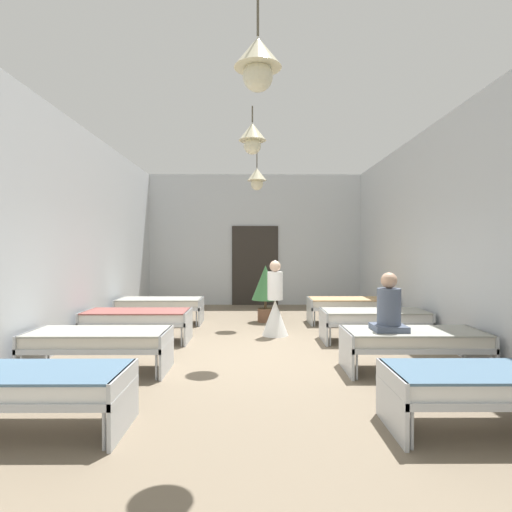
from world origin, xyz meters
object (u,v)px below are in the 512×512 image
at_px(bed_left_row_3, 160,304).
at_px(bed_left_row_0, 23,385).
at_px(nurse_near_aisle, 275,308).
at_px(potted_plant, 265,286).
at_px(bed_right_row_0, 491,384).
at_px(patient_seated_primary, 389,309).
at_px(bed_left_row_1, 99,340).
at_px(bed_left_row_2, 137,318).
at_px(bed_right_row_3, 350,304).
at_px(bed_right_row_2, 374,318).
at_px(bed_right_row_1, 413,340).

bearing_deg(bed_left_row_3, bed_left_row_0, -90.00).
bearing_deg(nurse_near_aisle, bed_left_row_3, 21.84).
bearing_deg(bed_left_row_0, potted_plant, 67.88).
relative_size(bed_right_row_0, patient_seated_primary, 2.38).
height_order(bed_left_row_3, potted_plant, potted_plant).
distance_m(bed_left_row_0, potted_plant, 6.39).
bearing_deg(bed_left_row_1, bed_left_row_2, 90.00).
relative_size(bed_right_row_3, patient_seated_primary, 2.38).
bearing_deg(bed_left_row_2, potted_plant, 41.24).
bearing_deg(potted_plant, bed_right_row_3, -6.04).
distance_m(bed_left_row_2, bed_left_row_3, 1.90).
height_order(bed_right_row_0, bed_right_row_2, same).
xyz_separation_m(bed_right_row_2, bed_left_row_3, (-4.33, 1.90, 0.00)).
xyz_separation_m(bed_left_row_0, bed_left_row_1, (0.00, 1.90, 0.00)).
height_order(bed_left_row_3, nurse_near_aisle, nurse_near_aisle).
relative_size(bed_left_row_1, bed_left_row_2, 1.00).
bearing_deg(bed_left_row_1, potted_plant, 59.06).
xyz_separation_m(bed_left_row_0, potted_plant, (2.40, 5.90, 0.39)).
height_order(bed_left_row_1, bed_right_row_2, same).
height_order(bed_left_row_2, bed_left_row_3, same).
height_order(bed_left_row_0, bed_right_row_0, same).
relative_size(bed_left_row_2, bed_right_row_2, 1.00).
xyz_separation_m(bed_right_row_2, bed_right_row_3, (0.00, 1.90, 0.00)).
bearing_deg(bed_left_row_0, bed_left_row_3, 90.00).
bearing_deg(bed_right_row_2, potted_plant, 132.57).
bearing_deg(bed_right_row_3, nurse_near_aisle, -143.25).
distance_m(bed_left_row_1, bed_right_row_3, 5.76).
bearing_deg(potted_plant, patient_seated_primary, -68.55).
relative_size(bed_right_row_0, bed_right_row_1, 1.00).
distance_m(bed_left_row_0, bed_right_row_3, 7.16).
bearing_deg(bed_right_row_1, potted_plant, 115.77).
height_order(bed_left_row_1, bed_right_row_1, same).
distance_m(bed_left_row_2, nurse_near_aisle, 2.61).
height_order(bed_left_row_1, bed_right_row_3, same).
distance_m(bed_left_row_1, nurse_near_aisle, 3.55).
bearing_deg(bed_right_row_1, bed_right_row_2, 90.00).
xyz_separation_m(bed_right_row_1, bed_left_row_3, (-4.33, 3.80, 0.00)).
xyz_separation_m(bed_right_row_1, bed_left_row_2, (-4.33, 1.90, 0.00)).
height_order(bed_right_row_1, bed_left_row_3, same).
relative_size(bed_right_row_1, patient_seated_primary, 2.38).
distance_m(bed_left_row_3, nurse_near_aisle, 2.88).
xyz_separation_m(bed_right_row_0, bed_left_row_3, (-4.33, 5.70, 0.00)).
bearing_deg(bed_right_row_0, nurse_near_aisle, 112.24).
distance_m(bed_right_row_3, nurse_near_aisle, 2.23).
relative_size(bed_right_row_2, bed_left_row_3, 1.00).
bearing_deg(bed_right_row_3, bed_right_row_2, -90.00).
distance_m(bed_right_row_0, potted_plant, 6.23).
xyz_separation_m(bed_left_row_1, potted_plant, (2.40, 4.00, 0.39)).
bearing_deg(bed_right_row_3, bed_left_row_2, -156.32).
xyz_separation_m(bed_right_row_2, potted_plant, (-1.93, 2.10, 0.39)).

